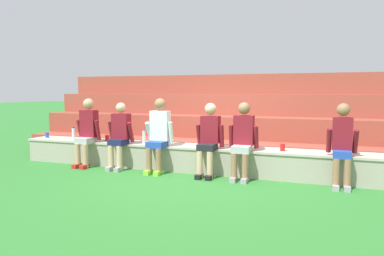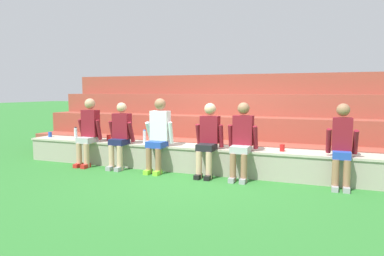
% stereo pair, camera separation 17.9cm
% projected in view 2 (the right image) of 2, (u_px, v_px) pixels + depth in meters
% --- Properties ---
extents(ground_plane, '(80.00, 80.00, 0.00)m').
position_uv_depth(ground_plane, '(196.00, 175.00, 6.58)').
color(ground_plane, '#2D752D').
extents(stone_seating_wall, '(8.00, 0.63, 0.50)m').
position_uv_depth(stone_seating_wall, '(202.00, 158.00, 6.82)').
color(stone_seating_wall, '#A8A08E').
rests_on(stone_seating_wall, ground).
extents(brick_bleachers, '(9.21, 2.50, 1.98)m').
position_uv_depth(brick_bleachers, '(229.00, 125.00, 8.61)').
color(brick_bleachers, '#9B4435').
rests_on(brick_bleachers, ground).
extents(person_far_left, '(0.52, 0.54, 1.41)m').
position_uv_depth(person_far_left, '(88.00, 130.00, 7.33)').
color(person_far_left, tan).
rests_on(person_far_left, ground).
extents(person_left_of_center, '(0.53, 0.50, 1.33)m').
position_uv_depth(person_left_of_center, '(120.00, 134.00, 7.05)').
color(person_left_of_center, '#DBAD89').
rests_on(person_left_of_center, ground).
extents(person_center, '(0.54, 0.56, 1.42)m').
position_uv_depth(person_center, '(159.00, 133.00, 6.75)').
color(person_center, '#996B4C').
rests_on(person_center, ground).
extents(person_right_of_center, '(0.52, 0.60, 1.34)m').
position_uv_depth(person_right_of_center, '(208.00, 137.00, 6.41)').
color(person_right_of_center, '#DBAD89').
rests_on(person_right_of_center, ground).
extents(person_far_right, '(0.53, 0.59, 1.36)m').
position_uv_depth(person_far_right, '(242.00, 139.00, 6.18)').
color(person_far_right, '#996B4C').
rests_on(person_far_right, ground).
extents(person_rightmost_edge, '(0.48, 0.51, 1.36)m').
position_uv_depth(person_rightmost_edge, '(342.00, 144.00, 5.60)').
color(person_rightmost_edge, '#996B4C').
rests_on(person_rightmost_edge, ground).
extents(water_bottle_mid_right, '(0.07, 0.07, 0.28)m').
position_uv_depth(water_bottle_mid_right, '(145.00, 137.00, 7.21)').
color(water_bottle_mid_right, silver).
rests_on(water_bottle_mid_right, stone_seating_wall).
extents(water_bottle_mid_left, '(0.07, 0.07, 0.27)m').
position_uv_depth(water_bottle_mid_left, '(76.00, 133.00, 7.81)').
color(water_bottle_mid_left, silver).
rests_on(water_bottle_mid_left, stone_seating_wall).
extents(plastic_cup_right_end, '(0.09, 0.09, 0.13)m').
position_uv_depth(plastic_cup_right_end, '(109.00, 138.00, 7.54)').
color(plastic_cup_right_end, red).
rests_on(plastic_cup_right_end, stone_seating_wall).
extents(plastic_cup_middle, '(0.08, 0.08, 0.12)m').
position_uv_depth(plastic_cup_middle, '(50.00, 134.00, 8.16)').
color(plastic_cup_middle, blue).
rests_on(plastic_cup_middle, stone_seating_wall).
extents(plastic_cup_left_end, '(0.09, 0.09, 0.12)m').
position_uv_depth(plastic_cup_left_end, '(282.00, 148.00, 6.19)').
color(plastic_cup_left_end, red).
rests_on(plastic_cup_left_end, stone_seating_wall).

